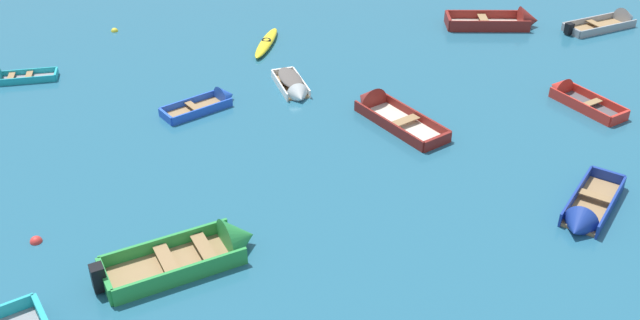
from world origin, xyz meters
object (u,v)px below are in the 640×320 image
object	(u,v)px
rowboat_white_foreground_center	(293,86)
rowboat_green_outer_right	(207,250)
rowboat_red_center	(571,95)
kayak_yellow_back_row_right	(266,43)
rowboat_grey_back_row_center	(615,22)
rowboat_deep_blue_cluster_outer	(585,215)
mooring_buoy_far_field	(36,242)
rowboat_maroon_midfield_right	(509,22)
rowboat_maroon_midfield_left	(380,108)
mooring_buoy_between_boats_left	(115,31)
rowboat_turquoise_cluster_inner	(8,78)
rowboat_blue_near_left	(214,101)

from	to	relation	value
rowboat_white_foreground_center	rowboat_green_outer_right	xyz separation A→B (m)	(-0.94, -10.69, -0.00)
rowboat_red_center	rowboat_green_outer_right	distance (m)	16.63
rowboat_white_foreground_center	kayak_yellow_back_row_right	bearing A→B (deg)	113.08
rowboat_grey_back_row_center	rowboat_white_foreground_center	bearing A→B (deg)	-148.41
rowboat_deep_blue_cluster_outer	mooring_buoy_far_field	bearing A→B (deg)	-169.93
rowboat_grey_back_row_center	rowboat_maroon_midfield_right	xyz separation A→B (m)	(-5.27, -0.81, 0.08)
rowboat_maroon_midfield_left	mooring_buoy_between_boats_left	xyz separation A→B (m)	(-13.32, 6.90, -0.19)
rowboat_white_foreground_center	rowboat_turquoise_cluster_inner	world-z (taller)	rowboat_white_foreground_center
rowboat_maroon_midfield_left	rowboat_grey_back_row_center	distance (m)	15.42
mooring_buoy_between_boats_left	rowboat_maroon_midfield_left	bearing A→B (deg)	-27.39
rowboat_red_center	rowboat_maroon_midfield_right	size ratio (longest dim) A/B	0.72
rowboat_white_foreground_center	kayak_yellow_back_row_right	distance (m)	4.98
rowboat_white_foreground_center	mooring_buoy_between_boats_left	xyz separation A→B (m)	(-9.68, 5.51, -0.26)
rowboat_turquoise_cluster_inner	mooring_buoy_far_field	world-z (taller)	rowboat_turquoise_cluster_inner
rowboat_green_outer_right	rowboat_maroon_midfield_right	bearing A→B (deg)	60.98
rowboat_red_center	rowboat_grey_back_row_center	distance (m)	9.29
mooring_buoy_between_boats_left	rowboat_deep_blue_cluster_outer	bearing A→B (deg)	-33.56
rowboat_blue_near_left	rowboat_white_foreground_center	bearing A→B (deg)	26.26
rowboat_grey_back_row_center	kayak_yellow_back_row_right	bearing A→B (deg)	-164.80
rowboat_maroon_midfield_right	mooring_buoy_between_boats_left	size ratio (longest dim) A/B	13.63
rowboat_blue_near_left	rowboat_grey_back_row_center	bearing A→B (deg)	30.74
rowboat_maroon_midfield_left	rowboat_maroon_midfield_right	xyz separation A→B (m)	(5.98, 9.74, 0.06)
rowboat_blue_near_left	mooring_buoy_far_field	world-z (taller)	rowboat_blue_near_left
rowboat_blue_near_left	mooring_buoy_between_boats_left	distance (m)	9.67
rowboat_maroon_midfield_left	rowboat_green_outer_right	world-z (taller)	rowboat_green_outer_right
rowboat_red_center	mooring_buoy_between_boats_left	xyz separation A→B (m)	(-20.94, 4.90, -0.19)
rowboat_blue_near_left	rowboat_green_outer_right	distance (m)	9.44
rowboat_grey_back_row_center	mooring_buoy_between_boats_left	distance (m)	24.84
rowboat_green_outer_right	rowboat_deep_blue_cluster_outer	bearing A→B (deg)	15.14
rowboat_red_center	rowboat_blue_near_left	bearing A→B (deg)	-171.68
rowboat_turquoise_cluster_inner	mooring_buoy_far_field	xyz separation A→B (m)	(5.99, -10.21, -0.14)
rowboat_blue_near_left	rowboat_deep_blue_cluster_outer	bearing A→B (deg)	-25.18
rowboat_white_foreground_center	rowboat_deep_blue_cluster_outer	world-z (taller)	rowboat_deep_blue_cluster_outer
rowboat_blue_near_left	rowboat_turquoise_cluster_inner	distance (m)	9.26
rowboat_deep_blue_cluster_outer	kayak_yellow_back_row_right	distance (m)	17.26
rowboat_maroon_midfield_right	rowboat_green_outer_right	bearing A→B (deg)	-119.02
rowboat_white_foreground_center	rowboat_maroon_midfield_left	bearing A→B (deg)	-20.94
rowboat_deep_blue_cluster_outer	rowboat_red_center	xyz separation A→B (m)	(1.06, 8.28, -0.02)
rowboat_maroon_midfield_right	kayak_yellow_back_row_right	bearing A→B (deg)	-161.97
rowboat_white_foreground_center	rowboat_grey_back_row_center	distance (m)	17.48
rowboat_grey_back_row_center	mooring_buoy_far_field	distance (m)	28.88
rowboat_deep_blue_cluster_outer	rowboat_green_outer_right	size ratio (longest dim) A/B	0.85
rowboat_red_center	rowboat_grey_back_row_center	world-z (taller)	rowboat_grey_back_row_center
kayak_yellow_back_row_right	mooring_buoy_between_boats_left	world-z (taller)	kayak_yellow_back_row_right
mooring_buoy_between_boats_left	mooring_buoy_far_field	bearing A→B (deg)	-77.76
kayak_yellow_back_row_right	mooring_buoy_far_field	distance (m)	15.75
rowboat_turquoise_cluster_inner	rowboat_red_center	size ratio (longest dim) A/B	0.89
rowboat_maroon_midfield_right	mooring_buoy_between_boats_left	xyz separation A→B (m)	(-19.30, -2.84, -0.25)
rowboat_white_foreground_center	rowboat_deep_blue_cluster_outer	xyz separation A→B (m)	(10.20, -7.68, -0.05)
rowboat_grey_back_row_center	mooring_buoy_between_boats_left	size ratio (longest dim) A/B	12.14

